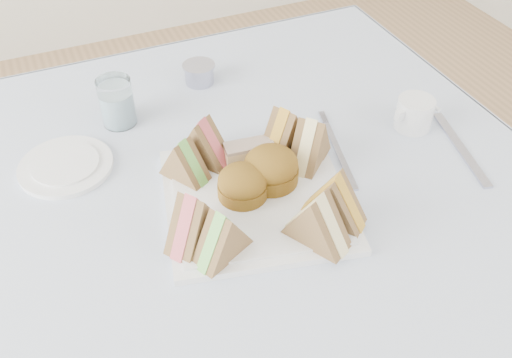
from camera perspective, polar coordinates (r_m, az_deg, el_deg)
name	(u,v)px	position (r m, az deg, el deg)	size (l,w,h in m)	color
table	(250,318)	(1.23, -0.65, -13.72)	(0.90, 0.90, 0.74)	brown
tablecloth	(248,188)	(0.94, -0.83, -0.92)	(1.02, 1.02, 0.01)	silver
serving_plate	(256,199)	(0.91, 0.00, -2.05)	(0.29, 0.29, 0.01)	white
sandwich_fl_a	(193,218)	(0.82, -6.30, -3.85)	(0.10, 0.05, 0.09)	brown
sandwich_fl_b	(222,234)	(0.80, -3.42, -5.51)	(0.09, 0.04, 0.08)	brown
sandwich_fr_a	(334,198)	(0.85, 7.85, -1.87)	(0.10, 0.05, 0.09)	brown
sandwich_fr_b	(318,218)	(0.82, 6.17, -3.92)	(0.10, 0.05, 0.09)	brown
sandwich_bl_a	(184,159)	(0.92, -7.23, 1.97)	(0.09, 0.04, 0.08)	brown
sandwich_bl_b	(203,141)	(0.95, -5.30, 3.85)	(0.10, 0.04, 0.09)	brown
sandwich_br_a	(310,141)	(0.95, 5.44, 3.82)	(0.10, 0.05, 0.09)	brown
sandwich_br_b	(284,130)	(0.97, 2.82, 4.88)	(0.10, 0.05, 0.09)	brown
scone_left	(243,184)	(0.89, -1.36, -0.48)	(0.08, 0.08, 0.05)	brown
scone_right	(271,168)	(0.91, 1.52, 1.14)	(0.09, 0.09, 0.06)	brown
pastry_slice	(249,153)	(0.96, -0.70, 2.65)	(0.08, 0.03, 0.04)	#BEB089
side_plate	(66,166)	(1.03, -18.49, 1.23)	(0.16, 0.16, 0.01)	white
water_glass	(117,102)	(1.08, -13.76, 7.49)	(0.06, 0.06, 0.09)	white
tea_strainer	(199,74)	(1.19, -5.69, 10.37)	(0.07, 0.07, 0.04)	#A9A6BC
knife	(461,148)	(1.08, 19.81, 2.91)	(0.02, 0.21, 0.00)	#A9A6BC
fork	(340,154)	(1.01, 8.36, 2.46)	(0.01, 0.19, 0.00)	#A9A6BC
creamer_jug	(414,114)	(1.09, 15.55, 6.33)	(0.07, 0.07, 0.06)	white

